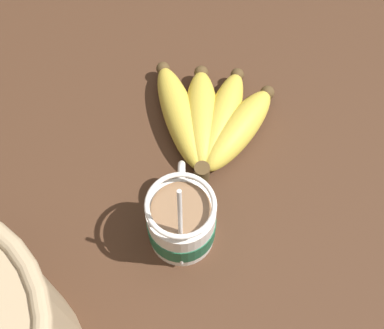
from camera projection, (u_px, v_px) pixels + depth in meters
table at (176, 213)px, 70.42cm from camera, size 96.60×96.60×3.72cm
coffee_mug at (181, 222)px, 63.28cm from camera, size 11.97×8.23×16.37cm
banana_bunch at (210, 120)px, 72.25cm from camera, size 19.08×18.51×4.52cm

